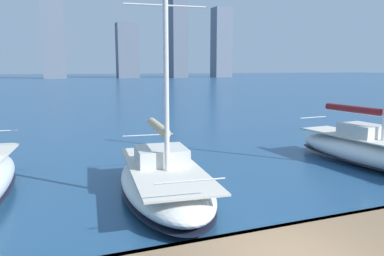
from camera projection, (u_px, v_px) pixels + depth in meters
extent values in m
cube|color=#473828|center=(252.00, 233.00, 8.59)|extent=(28.00, 0.16, 0.10)
cylinder|color=#473828|center=(255.00, 248.00, 8.48)|extent=(0.28, 0.28, 0.50)
cube|color=slate|center=(221.00, 43.00, 181.70)|extent=(8.46, 7.49, 32.99)
cube|color=slate|center=(177.00, 18.00, 169.34)|extent=(6.94, 9.83, 53.18)
cube|color=slate|center=(127.00, 51.00, 163.10)|extent=(9.10, 6.50, 23.57)
cube|color=slate|center=(53.00, 34.00, 155.99)|extent=(9.01, 11.71, 36.44)
ellipsoid|color=white|center=(370.00, 153.00, 16.50)|extent=(2.78, 8.10, 1.20)
ellipsoid|color=black|center=(369.00, 160.00, 16.55)|extent=(2.79, 8.14, 0.10)
cube|color=beige|center=(371.00, 139.00, 16.40)|extent=(2.31, 7.12, 0.06)
cube|color=silver|center=(362.00, 130.00, 16.78)|extent=(1.47, 1.84, 0.55)
cylinder|color=silver|center=(353.00, 112.00, 17.19)|extent=(0.33, 3.35, 0.12)
cylinder|color=maroon|center=(353.00, 109.00, 17.18)|extent=(0.51, 3.09, 0.32)
cylinder|color=silver|center=(313.00, 117.00, 19.53)|extent=(1.71, 0.15, 0.04)
ellipsoid|color=white|center=(164.00, 183.00, 12.48)|extent=(3.48, 7.50, 1.01)
ellipsoid|color=black|center=(164.00, 191.00, 12.53)|extent=(3.50, 7.54, 0.10)
cube|color=beige|center=(164.00, 167.00, 12.40)|extent=(2.90, 6.59, 0.06)
cube|color=silver|center=(161.00, 155.00, 12.77)|extent=(1.81, 1.76, 0.55)
cylinder|color=silver|center=(166.00, 35.00, 11.21)|extent=(0.16, 0.16, 8.43)
cylinder|color=silver|center=(165.00, 5.00, 11.08)|extent=(2.49, 0.30, 0.05)
cylinder|color=silver|center=(158.00, 130.00, 13.16)|extent=(0.42, 3.05, 0.12)
cylinder|color=#C6B284|center=(158.00, 127.00, 13.14)|extent=(0.60, 2.83, 0.32)
cylinder|color=silver|center=(190.00, 181.00, 9.14)|extent=(1.80, 0.22, 0.04)
cylinder|color=silver|center=(148.00, 135.00, 15.43)|extent=(2.07, 0.25, 0.04)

